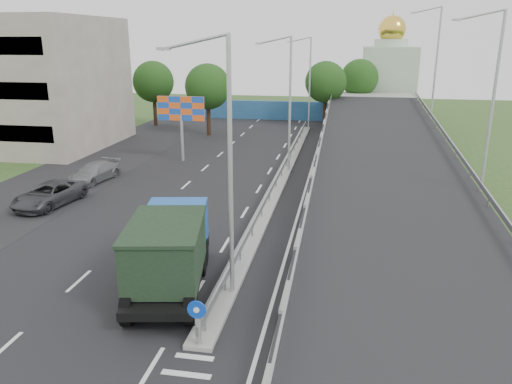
% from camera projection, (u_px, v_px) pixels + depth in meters
% --- Properties ---
extents(road_surface, '(26.00, 90.00, 0.04)m').
position_uv_depth(road_surface, '(231.00, 192.00, 34.11)').
color(road_surface, black).
rests_on(road_surface, ground).
extents(parking_strip, '(8.00, 90.00, 0.05)m').
position_uv_depth(parking_strip, '(57.00, 183.00, 36.31)').
color(parking_strip, black).
rests_on(parking_strip, ground).
extents(median, '(1.00, 44.00, 0.20)m').
position_uv_depth(median, '(282.00, 177.00, 37.34)').
color(median, gray).
rests_on(median, ground).
extents(overpass_ramp, '(10.00, 50.00, 3.50)m').
position_uv_depth(overpass_ramp, '(386.00, 160.00, 35.59)').
color(overpass_ramp, gray).
rests_on(overpass_ramp, ground).
extents(median_guardrail, '(0.09, 44.00, 0.71)m').
position_uv_depth(median_guardrail, '(282.00, 169.00, 37.15)').
color(median_guardrail, gray).
rests_on(median_guardrail, median).
extents(sign_bollard, '(0.64, 0.23, 1.67)m').
position_uv_depth(sign_bollard, '(198.00, 323.00, 16.54)').
color(sign_bollard, black).
rests_on(sign_bollard, median).
extents(lamp_post_near, '(2.74, 0.18, 10.08)m').
position_uv_depth(lamp_post_near, '(225.00, 157.00, 18.71)').
color(lamp_post_near, '#B2B5B7').
rests_on(lamp_post_near, median).
extents(lamp_post_mid, '(2.74, 0.18, 10.08)m').
position_uv_depth(lamp_post_mid, '(288.00, 97.00, 37.52)').
color(lamp_post_mid, '#B2B5B7').
rests_on(lamp_post_mid, median).
extents(lamp_post_far, '(2.74, 0.18, 10.08)m').
position_uv_depth(lamp_post_far, '(308.00, 78.00, 56.33)').
color(lamp_post_far, '#B2B5B7').
rests_on(lamp_post_far, median).
extents(blue_wall, '(30.00, 0.50, 2.40)m').
position_uv_depth(blue_wall, '(279.00, 111.00, 64.03)').
color(blue_wall, '#235881').
rests_on(blue_wall, ground).
extents(church, '(7.00, 7.00, 13.80)m').
position_uv_depth(church, '(389.00, 75.00, 67.98)').
color(church, '#B2CCAD').
rests_on(church, ground).
extents(billboard, '(4.00, 0.24, 5.50)m').
position_uv_depth(billboard, '(181.00, 112.00, 41.42)').
color(billboard, '#B2B5B7').
rests_on(billboard, ground).
extents(tree_left_mid, '(4.80, 4.80, 7.60)m').
position_uv_depth(tree_left_mid, '(208.00, 87.00, 52.58)').
color(tree_left_mid, black).
rests_on(tree_left_mid, ground).
extents(tree_median_far, '(4.80, 4.80, 7.60)m').
position_uv_depth(tree_median_far, '(326.00, 82.00, 58.08)').
color(tree_median_far, black).
rests_on(tree_median_far, ground).
extents(tree_left_far, '(4.80, 4.80, 7.60)m').
position_uv_depth(tree_left_far, '(153.00, 82.00, 58.63)').
color(tree_left_far, black).
rests_on(tree_left_far, ground).
extents(tree_ramp_far, '(4.80, 4.80, 7.60)m').
position_uv_depth(tree_ramp_far, '(359.00, 78.00, 63.99)').
color(tree_ramp_far, black).
rests_on(tree_ramp_far, ground).
extents(dump_truck, '(3.94, 7.64, 3.21)m').
position_uv_depth(dump_truck, '(170.00, 248.00, 20.55)').
color(dump_truck, black).
rests_on(dump_truck, ground).
extents(parked_car_c, '(3.11, 5.46, 1.44)m').
position_uv_depth(parked_car_c, '(49.00, 194.00, 31.17)').
color(parked_car_c, '#37393C').
rests_on(parked_car_c, ground).
extents(parked_car_d, '(2.63, 4.91, 1.35)m').
position_uv_depth(parked_car_d, '(95.00, 172.00, 36.54)').
color(parked_car_d, gray).
rests_on(parked_car_d, ground).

